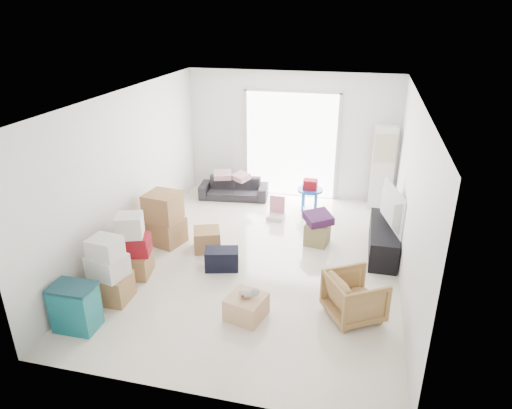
{
  "coord_description": "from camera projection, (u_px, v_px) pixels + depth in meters",
  "views": [
    {
      "loc": [
        1.51,
        -6.48,
        3.87
      ],
      "look_at": [
        -0.1,
        0.2,
        0.9
      ],
      "focal_mm": 32.0,
      "sensor_mm": 36.0,
      "label": 1
    }
  ],
  "objects": [
    {
      "name": "blanket",
      "position": [
        318.0,
        220.0,
        7.97
      ],
      "size": [
        0.59,
        0.59,
        0.14
      ],
      "primitive_type": "cube",
      "rotation": [
        0.0,
        0.0,
        0.52
      ],
      "color": "#4B2050",
      "rests_on": "ottoman"
    },
    {
      "name": "wood_crate",
      "position": [
        246.0,
        307.0,
        6.15
      ],
      "size": [
        0.58,
        0.58,
        0.32
      ],
      "primitive_type": "cube",
      "rotation": [
        0.0,
        0.0,
        -0.25
      ],
      "color": "#DDAE7F",
      "rests_on": "room_shell"
    },
    {
      "name": "tv_console",
      "position": [
        383.0,
        239.0,
        7.76
      ],
      "size": [
        0.45,
        1.5,
        0.5
      ],
      "primitive_type": "cube",
      "color": "black",
      "rests_on": "room_shell"
    },
    {
      "name": "ottoman",
      "position": [
        317.0,
        233.0,
        8.08
      ],
      "size": [
        0.46,
        0.46,
        0.39
      ],
      "primitive_type": "cube",
      "rotation": [
        0.0,
        0.0,
        -0.18
      ],
      "color": "olive",
      "rests_on": "room_shell"
    },
    {
      "name": "box_stack_c",
      "position": [
        164.0,
        219.0,
        8.02
      ],
      "size": [
        0.75,
        0.68,
        0.94
      ],
      "rotation": [
        0.0,
        0.0,
        -0.31
      ],
      "color": "olive",
      "rests_on": "room_shell"
    },
    {
      "name": "sofa",
      "position": [
        234.0,
        185.0,
        10.0
      ],
      "size": [
        1.53,
        0.61,
        0.58
      ],
      "primitive_type": "imported",
      "rotation": [
        0.0,
        0.0,
        0.12
      ],
      "color": "#2A2A2F",
      "rests_on": "room_shell"
    },
    {
      "name": "plush_bunny",
      "position": [
        249.0,
        293.0,
        6.07
      ],
      "size": [
        0.28,
        0.17,
        0.14
      ],
      "rotation": [
        0.0,
        0.0,
        0.49
      ],
      "color": "#B2ADA8",
      "rests_on": "wood_crate"
    },
    {
      "name": "armchair",
      "position": [
        355.0,
        295.0,
        6.09
      ],
      "size": [
        0.9,
        0.91,
        0.7
      ],
      "primitive_type": "imported",
      "rotation": [
        0.0,
        0.0,
        2.12
      ],
      "color": "#A37448",
      "rests_on": "room_shell"
    },
    {
      "name": "box_stack_a",
      "position": [
        109.0,
        273.0,
        6.42
      ],
      "size": [
        0.58,
        0.51,
        0.99
      ],
      "rotation": [
        0.0,
        0.0,
        -0.12
      ],
      "color": "olive",
      "rests_on": "room_shell"
    },
    {
      "name": "box_stack_b",
      "position": [
        133.0,
        249.0,
        7.04
      ],
      "size": [
        0.62,
        0.58,
        1.02
      ],
      "rotation": [
        0.0,
        0.0,
        0.25
      ],
      "color": "olive",
      "rests_on": "room_shell"
    },
    {
      "name": "duffel_bag",
      "position": [
        222.0,
        259.0,
        7.3
      ],
      "size": [
        0.59,
        0.44,
        0.34
      ],
      "primitive_type": "cube",
      "rotation": [
        0.0,
        0.0,
        0.26
      ],
      "color": "black",
      "rests_on": "room_shell"
    },
    {
      "name": "ac_tower",
      "position": [
        383.0,
        169.0,
        9.24
      ],
      "size": [
        0.45,
        0.3,
        1.75
      ],
      "primitive_type": "cube",
      "color": "white",
      "rests_on": "room_shell"
    },
    {
      "name": "television",
      "position": [
        385.0,
        222.0,
        7.64
      ],
      "size": [
        0.93,
        1.28,
        0.15
      ],
      "primitive_type": "imported",
      "rotation": [
        0.0,
        0.0,
        1.83
      ],
      "color": "black",
      "rests_on": "tv_console"
    },
    {
      "name": "pillow_right",
      "position": [
        241.0,
        172.0,
        9.79
      ],
      "size": [
        0.42,
        0.41,
        0.11
      ],
      "primitive_type": "cube",
      "rotation": [
        0.0,
        0.0,
        -0.64
      ],
      "color": "#BC8991",
      "rests_on": "sofa"
    },
    {
      "name": "toy_walker",
      "position": [
        276.0,
        212.0,
        9.1
      ],
      "size": [
        0.35,
        0.31,
        0.44
      ],
      "rotation": [
        0.0,
        0.0,
        -0.08
      ],
      "color": "silver",
      "rests_on": "room_shell"
    },
    {
      "name": "storage_bins",
      "position": [
        75.0,
        307.0,
        5.88
      ],
      "size": [
        0.56,
        0.4,
        0.64
      ],
      "rotation": [
        0.0,
        0.0,
        0.01
      ],
      "color": "#12656B",
      "rests_on": "room_shell"
    },
    {
      "name": "loose_box",
      "position": [
        207.0,
        239.0,
        7.89
      ],
      "size": [
        0.58,
        0.58,
        0.37
      ],
      "primitive_type": "cube",
      "rotation": [
        0.0,
        0.0,
        0.37
      ],
      "color": "olive",
      "rests_on": "room_shell"
    },
    {
      "name": "sliding_door",
      "position": [
        291.0,
        141.0,
        9.8
      ],
      "size": [
        2.1,
        0.04,
        2.33
      ],
      "color": "white",
      "rests_on": "room_shell"
    },
    {
      "name": "room_shell",
      "position": [
        259.0,
        184.0,
        7.1
      ],
      "size": [
        4.98,
        6.48,
        3.18
      ],
      "color": "white",
      "rests_on": "ground"
    },
    {
      "name": "kids_table",
      "position": [
        310.0,
        188.0,
        9.35
      ],
      "size": [
        0.53,
        0.53,
        0.65
      ],
      "rotation": [
        0.0,
        0.0,
        0.09
      ],
      "color": "#1147AB",
      "rests_on": "room_shell"
    },
    {
      "name": "pillow_left",
      "position": [
        222.0,
        169.0,
        9.9
      ],
      "size": [
        0.5,
        0.44,
        0.13
      ],
      "primitive_type": "cube",
      "rotation": [
        0.0,
        0.0,
        0.3
      ],
      "color": "#BC8991",
      "rests_on": "sofa"
    }
  ]
}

